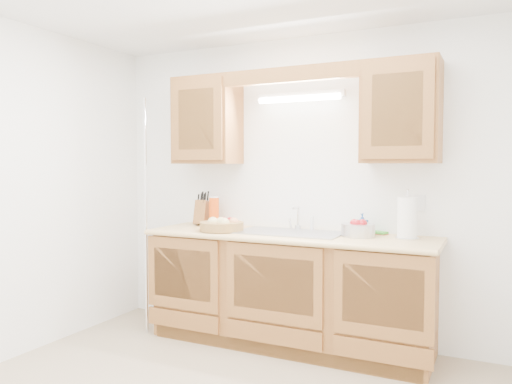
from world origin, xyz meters
The scene contains 17 objects.
room centered at (0.00, 0.00, 1.25)m, with size 3.52×3.50×2.50m.
base_cabinets centered at (0.00, 1.20, 0.44)m, with size 2.20×0.60×0.86m, color #9D5F2E.
countertop centered at (0.00, 1.19, 0.88)m, with size 2.30×0.63×0.04m, color #E8BD7A.
upper_cabinet_left centered at (-0.83, 1.33, 1.83)m, with size 0.55×0.33×0.75m, color #9D5F2E.
upper_cabinet_right centered at (0.83, 1.33, 1.83)m, with size 0.55×0.33×0.75m, color #9D5F2E.
valance centered at (0.00, 1.19, 2.14)m, with size 2.20×0.05×0.12m, color #9D5F2E.
fluorescent_fixture centered at (0.00, 1.42, 2.00)m, with size 0.76×0.08×0.08m.
sink centered at (0.00, 1.21, 0.83)m, with size 0.84×0.46×0.36m.
wire_shelf_pole centered at (-1.20, 0.94, 1.00)m, with size 0.03×0.03×2.00m, color silver.
outlet_plate centered at (0.95, 1.49, 1.15)m, with size 0.08×0.01×0.12m, color white.
fruit_basket centered at (-0.54, 1.08, 0.95)m, with size 0.38×0.38×0.11m.
knife_block centered at (-0.91, 1.37, 1.01)m, with size 0.13×0.19×0.32m.
orange_canister centered at (-0.78, 1.35, 1.03)m, with size 0.10×0.10×0.26m.
soap_bottle centered at (0.54, 1.38, 0.98)m, with size 0.07×0.08×0.16m, color #2259AA.
sponge centered at (0.66, 1.44, 0.91)m, with size 0.14×0.12×0.03m.
paper_towel centered at (0.89, 1.28, 1.05)m, with size 0.17×0.17×0.36m.
apple_bowl centered at (0.54, 1.25, 0.96)m, with size 0.30×0.30×0.13m.
Camera 1 is at (1.47, -2.44, 1.43)m, focal length 35.00 mm.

